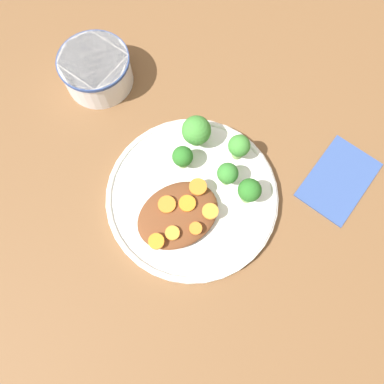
{
  "coord_description": "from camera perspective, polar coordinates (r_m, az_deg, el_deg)",
  "views": [
    {
      "loc": [
        0.09,
        0.16,
        0.57
      ],
      "look_at": [
        0.0,
        0.0,
        0.03
      ],
      "focal_mm": 35.0,
      "sensor_mm": 36.0,
      "label": 1
    }
  ],
  "objects": [
    {
      "name": "plate",
      "position": [
        0.59,
        -0.0,
        -0.64
      ],
      "size": [
        0.27,
        0.27,
        0.02
      ],
      "color": "silver",
      "rests_on": "ground_plane"
    },
    {
      "name": "broccoli_floret_1",
      "position": [
        0.59,
        7.16,
        6.88
      ],
      "size": [
        0.03,
        0.03,
        0.05
      ],
      "color": "#7FA85B",
      "rests_on": "plate"
    },
    {
      "name": "carrot_slice_4",
      "position": [
        0.55,
        2.8,
        -2.95
      ],
      "size": [
        0.02,
        0.02,
        0.0
      ],
      "primitive_type": "cylinder",
      "color": "orange",
      "rests_on": "stew_mound"
    },
    {
      "name": "carrot_slice_3",
      "position": [
        0.56,
        -0.73,
        -1.74
      ],
      "size": [
        0.03,
        0.03,
        0.0
      ],
      "primitive_type": "cylinder",
      "color": "orange",
      "rests_on": "stew_mound"
    },
    {
      "name": "stew_mound",
      "position": [
        0.57,
        -2.16,
        -3.5
      ],
      "size": [
        0.13,
        0.1,
        0.02
      ],
      "primitive_type": "ellipsoid",
      "color": "brown",
      "rests_on": "plate"
    },
    {
      "name": "carrot_slice_2",
      "position": [
        0.55,
        0.57,
        -5.56
      ],
      "size": [
        0.02,
        0.02,
        0.0
      ],
      "primitive_type": "cylinder",
      "color": "orange",
      "rests_on": "stew_mound"
    },
    {
      "name": "broccoli_floret_4",
      "position": [
        0.58,
        -1.44,
        5.34
      ],
      "size": [
        0.03,
        0.03,
        0.05
      ],
      "color": "#7FA85B",
      "rests_on": "plate"
    },
    {
      "name": "carrot_slice_6",
      "position": [
        0.54,
        -5.46,
        -7.5
      ],
      "size": [
        0.02,
        0.02,
        0.01
      ],
      "primitive_type": "cylinder",
      "color": "orange",
      "rests_on": "stew_mound"
    },
    {
      "name": "broccoli_floret_0",
      "position": [
        0.56,
        8.72,
        0.15
      ],
      "size": [
        0.04,
        0.04,
        0.05
      ],
      "color": "#7FA85B",
      "rests_on": "plate"
    },
    {
      "name": "napkin",
      "position": [
        0.65,
        21.51,
        1.82
      ],
      "size": [
        0.16,
        0.13,
        0.01
      ],
      "rotation": [
        0.0,
        0.0,
        0.37
      ],
      "color": "#334C8C",
      "rests_on": "ground_plane"
    },
    {
      "name": "broccoli_floret_2",
      "position": [
        0.59,
        0.67,
        9.27
      ],
      "size": [
        0.05,
        0.05,
        0.06
      ],
      "color": "#7FA85B",
      "rests_on": "plate"
    },
    {
      "name": "carrot_slice_1",
      "position": [
        0.56,
        1.03,
        0.61
      ],
      "size": [
        0.03,
        0.03,
        0.0
      ],
      "primitive_type": "cylinder",
      "color": "orange",
      "rests_on": "stew_mound"
    },
    {
      "name": "dip_bowl",
      "position": [
        0.69,
        -14.38,
        17.67
      ],
      "size": [
        0.12,
        0.12,
        0.06
      ],
      "color": "silver",
      "rests_on": "ground_plane"
    },
    {
      "name": "broccoli_floret_3",
      "position": [
        0.57,
        5.44,
        2.76
      ],
      "size": [
        0.03,
        0.03,
        0.05
      ],
      "color": "#759E51",
      "rests_on": "plate"
    },
    {
      "name": "carrot_slice_0",
      "position": [
        0.55,
        -3.01,
        -6.26
      ],
      "size": [
        0.02,
        0.02,
        0.0
      ],
      "primitive_type": "cylinder",
      "color": "orange",
      "rests_on": "stew_mound"
    },
    {
      "name": "ground_plane",
      "position": [
        0.6,
        -0.0,
        -0.96
      ],
      "size": [
        4.0,
        4.0,
        0.0
      ],
      "primitive_type": "plane",
      "color": "brown"
    },
    {
      "name": "carrot_slice_5",
      "position": [
        0.56,
        -3.99,
        -1.66
      ],
      "size": [
        0.03,
        0.03,
        0.0
      ],
      "primitive_type": "cylinder",
      "color": "orange",
      "rests_on": "stew_mound"
    }
  ]
}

